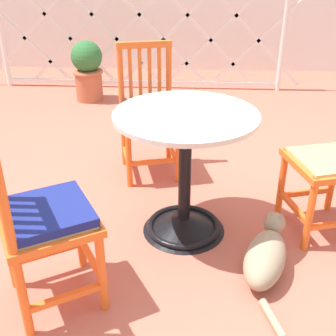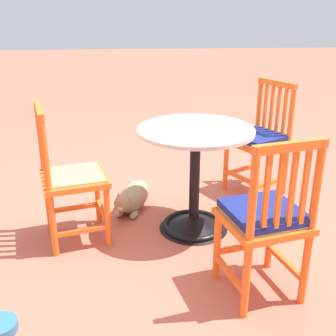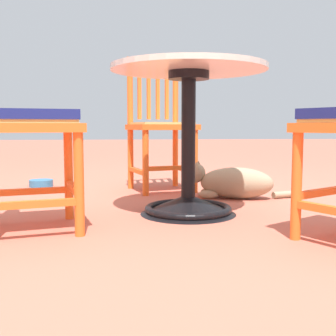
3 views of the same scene
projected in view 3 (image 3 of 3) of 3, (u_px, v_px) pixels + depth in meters
ground_plane at (186, 215)px, 2.10m from camera, size 24.00×24.00×0.00m
cafe_table at (188, 157)px, 2.10m from camera, size 0.76×0.76×0.73m
orange_chair_facing_out at (160, 127)px, 2.88m from camera, size 0.49×0.49×0.91m
orange_chair_by_planter at (25, 124)px, 1.74m from camera, size 0.49×0.49×0.91m
tabby_cat at (230, 183)px, 2.57m from camera, size 0.33×0.74×0.23m
pet_water_bowl at (41, 183)px, 3.08m from camera, size 0.17×0.17×0.05m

